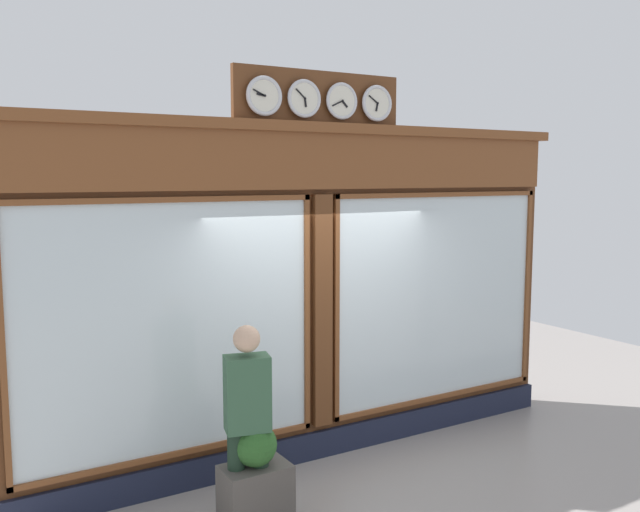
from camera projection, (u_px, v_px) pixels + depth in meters
name	position (u px, v px, depth m)	size (l,w,h in m)	color
shop_facade	(314.00, 290.00, 6.96)	(6.22, 0.42, 3.88)	#5B3319
pedestrian	(248.00, 417.00, 5.54)	(0.40, 0.30, 1.69)	#1C2F21
planter_box	(256.00, 495.00, 5.64)	(0.56, 0.36, 0.51)	#4C4742
planter_shrub	(255.00, 445.00, 5.59)	(0.36, 0.36, 0.36)	#285623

